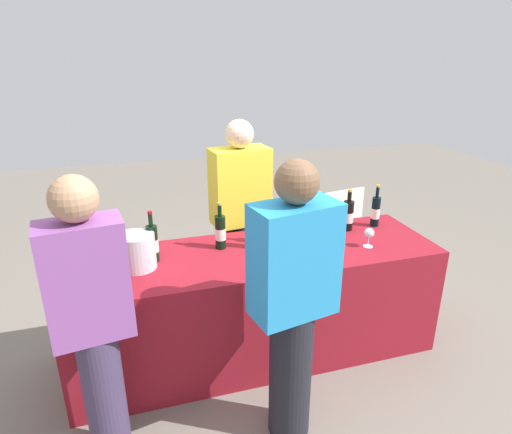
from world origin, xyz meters
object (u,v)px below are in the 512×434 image
(wine_bottle_0, at_px, (112,246))
(wine_bottle_4, at_px, (272,227))
(wine_glass_2, at_px, (369,234))
(ice_bucket, at_px, (137,251))
(wine_bottle_5, at_px, (321,218))
(wine_glass_0, at_px, (140,257))
(guest_1, at_px, (293,301))
(wine_bottle_6, at_px, (348,215))
(menu_board, at_px, (338,228))
(guest_0, at_px, (93,320))
(wine_bottle_2, at_px, (220,232))
(wine_bottle_3, at_px, (258,233))
(wine_bottle_7, at_px, (375,211))
(wine_bottle_1, at_px, (153,243))
(wine_glass_1, at_px, (322,235))
(server_pouring, at_px, (240,215))

(wine_bottle_0, height_order, wine_bottle_4, wine_bottle_0)
(wine_glass_2, xyz_separation_m, ice_bucket, (-1.50, 0.13, 0.01))
(wine_bottle_5, relative_size, wine_glass_0, 2.16)
(wine_glass_0, height_order, guest_1, guest_1)
(wine_bottle_6, relative_size, menu_board, 0.41)
(wine_bottle_4, distance_m, guest_0, 1.34)
(wine_glass_0, distance_m, menu_board, 2.27)
(wine_glass_2, distance_m, ice_bucket, 1.51)
(wine_bottle_2, bearing_deg, wine_bottle_3, -16.34)
(wine_bottle_4, xyz_separation_m, wine_bottle_7, (0.84, 0.08, -0.00))
(wine_bottle_1, distance_m, wine_bottle_3, 0.69)
(wine_bottle_0, relative_size, wine_bottle_6, 1.04)
(wine_bottle_4, xyz_separation_m, wine_glass_1, (0.29, -0.18, -0.02))
(wine_bottle_6, xyz_separation_m, wine_bottle_7, (0.23, 0.01, 0.00))
(wine_bottle_2, bearing_deg, wine_glass_0, -159.14)
(wine_bottle_0, height_order, guest_0, guest_0)
(wine_bottle_4, bearing_deg, wine_bottle_0, 179.66)
(wine_bottle_2, xyz_separation_m, wine_glass_2, (0.96, -0.27, -0.02))
(server_pouring, bearing_deg, wine_bottle_6, 145.05)
(wine_glass_2, height_order, menu_board, wine_glass_2)
(wine_bottle_1, distance_m, menu_board, 2.14)
(wine_bottle_0, height_order, wine_bottle_6, wine_bottle_0)
(wine_bottle_0, xyz_separation_m, wine_bottle_7, (1.89, 0.07, 0.00))
(wine_bottle_2, relative_size, guest_1, 0.20)
(ice_bucket, xyz_separation_m, guest_1, (0.73, -0.72, -0.05))
(wine_bottle_5, distance_m, server_pouring, 0.63)
(wine_bottle_1, bearing_deg, guest_1, -51.24)
(wine_bottle_7, xyz_separation_m, menu_board, (0.17, 0.88, -0.51))
(wine_bottle_6, bearing_deg, ice_bucket, -173.32)
(wine_bottle_2, xyz_separation_m, wine_glass_0, (-0.53, -0.20, -0.02))
(menu_board, bearing_deg, wine_bottle_0, -165.07)
(wine_glass_1, distance_m, server_pouring, 0.74)
(wine_bottle_4, height_order, wine_glass_0, wine_bottle_4)
(wine_bottle_0, bearing_deg, ice_bucket, -37.92)
(ice_bucket, bearing_deg, wine_bottle_1, 35.81)
(wine_bottle_0, height_order, wine_glass_0, wine_bottle_0)
(server_pouring, bearing_deg, wine_bottle_0, 17.93)
(wine_bottle_3, distance_m, wine_bottle_5, 0.54)
(wine_bottle_0, height_order, wine_bottle_1, wine_bottle_1)
(wine_bottle_1, height_order, ice_bucket, wine_bottle_1)
(wine_bottle_6, bearing_deg, server_pouring, 152.13)
(wine_glass_2, xyz_separation_m, menu_board, (0.41, 1.20, -0.49))
(wine_bottle_2, xyz_separation_m, wine_bottle_5, (0.76, 0.06, -0.01))
(wine_bottle_6, distance_m, menu_board, 1.10)
(menu_board, bearing_deg, wine_glass_1, -132.29)
(wine_bottle_0, xyz_separation_m, wine_bottle_6, (1.66, 0.06, -0.00))
(wine_glass_1, distance_m, wine_glass_2, 0.32)
(wine_bottle_4, xyz_separation_m, menu_board, (1.01, 0.96, -0.52))
(wine_bottle_7, bearing_deg, wine_bottle_4, -174.85)
(wine_bottle_4, relative_size, ice_bucket, 1.47)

